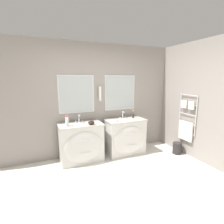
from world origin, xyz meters
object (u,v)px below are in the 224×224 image
at_px(vanity_right, 126,136).
at_px(flower_vase, 133,115).
at_px(toiletry_bottle, 67,121).
at_px(vanity_left, 82,143).
at_px(amenity_bowl, 91,123).
at_px(waste_bin, 177,148).

xyz_separation_m(vanity_right, flower_vase, (0.25, 0.10, 0.50)).
bearing_deg(vanity_right, toiletry_bottle, -177.84).
height_order(vanity_left, toiletry_bottle, toiletry_bottle).
height_order(vanity_left, vanity_right, same).
bearing_deg(amenity_bowl, toiletry_bottle, 173.13).
distance_m(vanity_right, flower_vase, 0.56).
bearing_deg(vanity_right, vanity_left, 180.00).
bearing_deg(vanity_left, waste_bin, -12.84).
bearing_deg(amenity_bowl, waste_bin, -11.07).
relative_size(toiletry_bottle, waste_bin, 0.81).
height_order(toiletry_bottle, amenity_bowl, toiletry_bottle).
height_order(vanity_left, waste_bin, vanity_left).
bearing_deg(vanity_left, amenity_bowl, -29.20).
xyz_separation_m(vanity_left, waste_bin, (2.23, -0.51, -0.29)).
bearing_deg(waste_bin, amenity_bowl, 168.93).
bearing_deg(toiletry_bottle, vanity_left, 9.96).
xyz_separation_m(vanity_right, toiletry_bottle, (-1.37, -0.05, 0.52)).
distance_m(vanity_right, toiletry_bottle, 1.47).
relative_size(toiletry_bottle, amenity_bowl, 1.63).
distance_m(amenity_bowl, flower_vase, 1.15).
relative_size(flower_vase, waste_bin, 0.72).
height_order(toiletry_bottle, flower_vase, toiletry_bottle).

